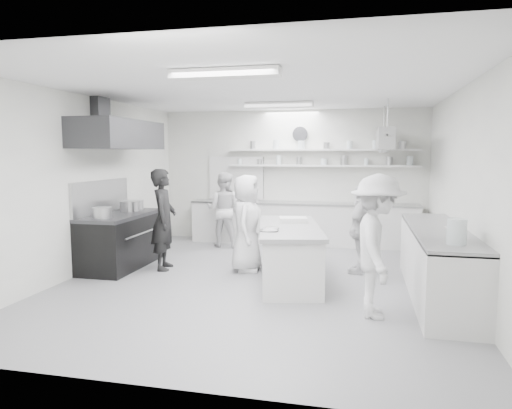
% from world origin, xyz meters
% --- Properties ---
extents(floor, '(6.00, 7.00, 0.02)m').
position_xyz_m(floor, '(0.00, 0.00, -0.01)').
color(floor, gray).
rests_on(floor, ground).
extents(ceiling, '(6.00, 7.00, 0.02)m').
position_xyz_m(ceiling, '(0.00, 0.00, 3.01)').
color(ceiling, white).
rests_on(ceiling, wall_back).
extents(wall_back, '(6.00, 0.04, 3.00)m').
position_xyz_m(wall_back, '(0.00, 3.50, 1.50)').
color(wall_back, silver).
rests_on(wall_back, floor).
extents(wall_front, '(6.00, 0.04, 3.00)m').
position_xyz_m(wall_front, '(0.00, -3.50, 1.50)').
color(wall_front, silver).
rests_on(wall_front, floor).
extents(wall_left, '(0.04, 7.00, 3.00)m').
position_xyz_m(wall_left, '(-3.00, 0.00, 1.50)').
color(wall_left, silver).
rests_on(wall_left, floor).
extents(wall_right, '(0.04, 7.00, 3.00)m').
position_xyz_m(wall_right, '(3.00, 0.00, 1.50)').
color(wall_right, silver).
rests_on(wall_right, floor).
extents(stove, '(0.80, 1.80, 0.90)m').
position_xyz_m(stove, '(-2.60, 0.40, 0.45)').
color(stove, black).
rests_on(stove, floor).
extents(exhaust_hood, '(0.85, 2.00, 0.50)m').
position_xyz_m(exhaust_hood, '(-2.60, 0.40, 2.35)').
color(exhaust_hood, '#343437').
rests_on(exhaust_hood, wall_left).
extents(back_counter, '(5.00, 0.60, 0.92)m').
position_xyz_m(back_counter, '(0.30, 3.20, 0.46)').
color(back_counter, silver).
rests_on(back_counter, floor).
extents(shelf_lower, '(4.20, 0.26, 0.04)m').
position_xyz_m(shelf_lower, '(0.70, 3.37, 1.75)').
color(shelf_lower, silver).
rests_on(shelf_lower, wall_back).
extents(shelf_upper, '(4.20, 0.26, 0.04)m').
position_xyz_m(shelf_upper, '(0.70, 3.37, 2.10)').
color(shelf_upper, silver).
rests_on(shelf_upper, wall_back).
extents(pass_through_window, '(1.30, 0.04, 1.00)m').
position_xyz_m(pass_through_window, '(-1.30, 3.48, 1.45)').
color(pass_through_window, black).
rests_on(pass_through_window, wall_back).
extents(wall_clock, '(0.32, 0.05, 0.32)m').
position_xyz_m(wall_clock, '(0.20, 3.46, 2.45)').
color(wall_clock, white).
rests_on(wall_clock, wall_back).
extents(right_counter, '(0.74, 3.30, 0.94)m').
position_xyz_m(right_counter, '(2.65, -0.20, 0.47)').
color(right_counter, silver).
rests_on(right_counter, floor).
extents(pot_rack, '(0.30, 1.60, 0.40)m').
position_xyz_m(pot_rack, '(2.00, 2.40, 2.30)').
color(pot_rack, '#A6A6A7').
rests_on(pot_rack, ceiling).
extents(light_fixture_front, '(1.30, 0.25, 0.10)m').
position_xyz_m(light_fixture_front, '(0.00, -1.80, 2.94)').
color(light_fixture_front, silver).
rests_on(light_fixture_front, ceiling).
extents(light_fixture_rear, '(1.30, 0.25, 0.10)m').
position_xyz_m(light_fixture_rear, '(0.00, 1.80, 2.94)').
color(light_fixture_rear, silver).
rests_on(light_fixture_rear, ceiling).
extents(prep_island, '(1.29, 2.40, 0.84)m').
position_xyz_m(prep_island, '(0.47, 0.14, 0.42)').
color(prep_island, silver).
rests_on(prep_island, floor).
extents(stove_pot, '(0.34, 0.34, 0.24)m').
position_xyz_m(stove_pot, '(-2.60, 0.73, 1.03)').
color(stove_pot, '#A6A6A7').
rests_on(stove_pot, stove).
extents(cook_stove, '(0.55, 0.72, 1.76)m').
position_xyz_m(cook_stove, '(-1.78, 0.41, 0.88)').
color(cook_stove, black).
rests_on(cook_stove, floor).
extents(cook_back, '(0.80, 0.63, 1.62)m').
position_xyz_m(cook_back, '(-1.34, 2.56, 0.81)').
color(cook_back, silver).
rests_on(cook_back, floor).
extents(cook_island_left, '(0.58, 0.85, 1.66)m').
position_xyz_m(cook_island_left, '(-0.34, 0.59, 0.83)').
color(cook_island_left, silver).
rests_on(cook_island_left, floor).
extents(cook_island_right, '(0.65, 0.95, 1.50)m').
position_xyz_m(cook_island_right, '(1.58, 0.87, 0.75)').
color(cook_island_right, silver).
rests_on(cook_island_right, floor).
extents(cook_right, '(0.71, 1.18, 1.78)m').
position_xyz_m(cook_right, '(1.77, -1.23, 0.89)').
color(cook_right, silver).
rests_on(cook_right, floor).
extents(bowl_island_a, '(0.30, 0.30, 0.07)m').
position_xyz_m(bowl_island_a, '(0.26, -0.41, 0.87)').
color(bowl_island_a, '#A6A6A7').
rests_on(bowl_island_a, prep_island).
extents(bowl_island_b, '(0.28, 0.28, 0.07)m').
position_xyz_m(bowl_island_b, '(0.25, -0.17, 0.87)').
color(bowl_island_b, silver).
rests_on(bowl_island_b, prep_island).
extents(bowl_right, '(0.30, 0.30, 0.06)m').
position_xyz_m(bowl_right, '(2.85, -0.19, 0.97)').
color(bowl_right, silver).
rests_on(bowl_right, right_counter).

